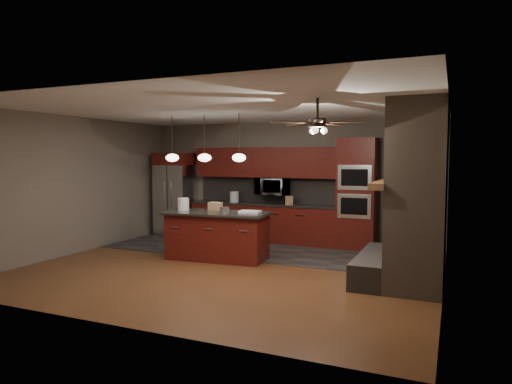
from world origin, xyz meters
The scene contains 22 objects.
ground centered at (0.00, 0.00, 0.00)m, with size 7.00×7.00×0.00m, color brown.
ceiling centered at (0.00, 0.00, 2.80)m, with size 7.00×6.00×0.02m, color white.
back_wall centered at (0.00, 3.00, 1.40)m, with size 7.00×0.02×2.80m, color #635D4F.
right_wall centered at (3.50, 0.00, 1.40)m, with size 0.02×6.00×2.80m, color #635D4F.
left_wall centered at (-3.50, 0.00, 1.40)m, with size 0.02×6.00×2.80m, color #635D4F.
slate_tile_patch centered at (0.00, 1.80, 0.01)m, with size 7.00×2.40×0.01m, color #33302D.
fireplace_column centered at (3.04, 0.40, 1.30)m, with size 1.30×2.10×2.80m.
back_cabinetry centered at (-0.48, 2.74, 0.89)m, with size 3.59×0.64×2.20m.
oven_tower centered at (1.70, 2.69, 1.19)m, with size 0.80×0.63×2.38m.
microwave centered at (-0.27, 2.75, 1.30)m, with size 0.73×0.41×0.50m, color silver.
refrigerator centered at (-2.86, 2.62, 1.04)m, with size 0.89×0.75×2.08m.
kitchen_island centered at (-0.56, 0.57, 0.47)m, with size 2.09×1.08×0.92m.
white_bucket centered at (-1.31, 0.56, 1.04)m, with size 0.23×0.23×0.24m, color white.
paint_can centered at (-0.32, 0.41, 0.98)m, with size 0.18×0.18×0.12m, color #ABABAF.
paint_tray centered at (0.06, 0.73, 0.94)m, with size 0.39×0.27×0.04m, color white.
cardboard_box centered at (-0.76, 0.86, 1.00)m, with size 0.24×0.18×0.15m, color tan.
counter_bucket centered at (-1.24, 2.70, 1.02)m, with size 0.22×0.22×0.25m, color silver.
counter_box centered at (0.18, 2.65, 1.00)m, with size 0.17×0.13×0.19m, color #966D4D.
pendant_left centered at (-1.65, 0.70, 1.96)m, with size 0.26×0.26×0.92m.
pendant_center centered at (-0.90, 0.70, 1.96)m, with size 0.26×0.26×0.92m.
pendant_right centered at (-0.15, 0.70, 1.96)m, with size 0.26×0.26×0.92m.
ceiling_fan centered at (1.80, -0.80, 2.46)m, with size 1.27×1.33×0.41m.
Camera 1 is at (3.59, -7.10, 1.95)m, focal length 32.00 mm.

